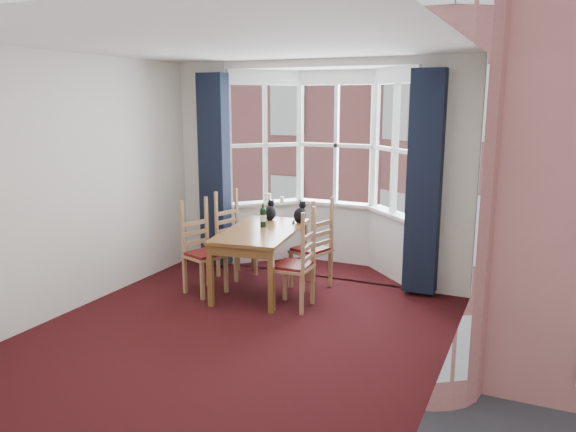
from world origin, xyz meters
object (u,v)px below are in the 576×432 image
Objects in this scene: chair_left_far at (232,240)px; chair_right_near at (301,268)px; chair_left_near at (200,254)px; wine_bottle at (263,216)px; dining_table at (261,236)px; candle_tall at (269,198)px; candle_short at (282,200)px; cat_right at (300,214)px; cat_left at (270,212)px; chair_right_far at (317,252)px.

chair_left_far and chair_right_near have the same top height.
chair_left_near is 3.02× the size of wine_bottle.
dining_table is 1.77× the size of chair_left_far.
candle_tall is at bearing 126.92° from chair_right_near.
candle_tall is 1.44× the size of candle_short.
chair_left_far is at bearing 88.34° from chair_left_near.
chair_right_near is at bearing -66.21° from cat_right.
cat_right is (0.42, 0.01, 0.00)m from cat_left.
wine_bottle is at bearing 39.68° from chair_left_near.
candle_short reaches higher than chair_left_near.
wine_bottle is 3.51× the size of candle_short.
chair_right_far is 0.79m from wine_bottle.
chair_left_near is (-0.65, -0.37, -0.20)m from dining_table.
candle_short is (-0.13, 0.64, 0.05)m from cat_left.
chair_right_far is 3.31× the size of cat_left.
chair_right_far is at bearing -18.00° from cat_left.
chair_left_near is 10.59× the size of candle_short.
candle_short reaches higher than chair_right_far.
dining_table is 5.87× the size of cat_left.
candle_short is (-0.88, 0.88, 0.44)m from chair_right_far.
chair_left_far is at bearing 150.50° from dining_table.
chair_right_near is 0.70m from chair_right_far.
dining_table is 0.82m from chair_right_near.
chair_left_near is 7.38× the size of candle_tall.
cat_left is at bearing 104.12° from wine_bottle.
dining_table is 0.75m from chair_left_far.
dining_table is at bearing -153.93° from chair_right_far.
chair_right_near is at bearing -29.62° from chair_left_far.
cat_right reaches higher than candle_tall.
chair_right_near is 1.00m from wine_bottle.
chair_left_far is at bearing 159.25° from wine_bottle.
chair_left_far is 1.00m from candle_short.
dining_table is 0.77m from chair_left_near.
cat_left is at bearing 104.89° from dining_table.
chair_left_far is 1.00× the size of chair_right_near.
wine_bottle is 1.07m from candle_short.
chair_right_far is at bearing 28.01° from chair_left_near.
chair_right_far is 10.59× the size of candle_short.
chair_right_near is 7.38× the size of candle_tall.
chair_right_near is at bearing -1.16° from chair_left_near.
cat_left is at bearing 131.79° from chair_right_near.
candle_tall is (-0.32, 0.61, 0.07)m from cat_left.
chair_left_near is at bearing -96.79° from candle_tall.
cat_right is 0.95× the size of wine_bottle.
chair_left_near is at bearing 178.84° from chair_right_near.
cat_left is (0.48, 0.19, 0.39)m from chair_left_far.
dining_table is at bearing 150.27° from chair_right_near.
chair_right_near reaches higher than dining_table.
wine_bottle reaches higher than dining_table.
candle_short reaches higher than chair_right_near.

